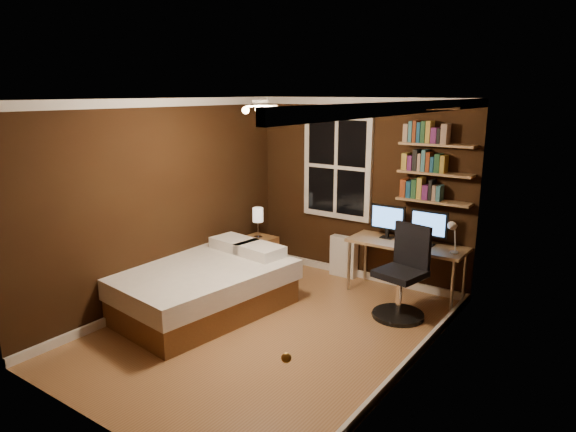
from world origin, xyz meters
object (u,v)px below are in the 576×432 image
Objects in this scene: monitor_right at (429,228)px; bed at (202,287)px; monitor_left at (388,222)px; nightstand at (258,255)px; bedside_lamp at (258,223)px; desk at (406,248)px; desk_lamp at (453,237)px; radiator at (344,256)px; office_chair at (402,282)px.

bed is at bearing -137.28° from monitor_right.
bed is 2.51m from monitor_left.
bed is at bearing -76.90° from nightstand.
bedside_lamp is 0.29× the size of desk.
desk is at bearing 11.60° from bedside_lamp.
desk_lamp reaches higher than bedside_lamp.
bedside_lamp is 0.93× the size of monitor_left.
monitor_right reaches higher than radiator.
desk_lamp is at bearing 9.09° from nightstand.
desk_lamp is (2.43, 1.69, 0.63)m from bed.
office_chair reaches higher than nightstand.
bedside_lamp is 2.31m from office_chair.
monitor_right reaches higher than bed.
office_chair is (2.28, -0.18, -0.33)m from bedside_lamp.
office_chair is (2.28, -0.18, 0.16)m from nightstand.
office_chair is at bearing 38.25° from bed.
bed is 4.75× the size of monitor_left.
radiator is 0.39× the size of desk.
office_chair is at bearing -131.11° from desk_lamp.
monitor_left is (-0.31, 0.07, 0.28)m from desk.
bed is 2.37m from office_chair.
bed is 2.04× the size of office_chair.
desk_lamp is (2.68, 0.28, 0.17)m from bedside_lamp.
desk_lamp is (1.62, -0.33, 0.64)m from radiator.
desk_lamp is at bearing 6.02° from bedside_lamp.
desk_lamp reaches higher than office_chair.
monitor_right is at bearing 0.00° from monitor_left.
radiator is at bearing 169.19° from desk.
monitor_right is (2.31, 0.50, 0.17)m from bedside_lamp.
nightstand is 1.16× the size of monitor_right.
monitor_left is (0.70, -0.12, 0.64)m from radiator.
nightstand is at bearing -149.94° from radiator.
office_chair is (1.22, -0.79, 0.13)m from radiator.
bedside_lamp is at bearing -149.94° from radiator.
monitor_left reaches higher than radiator.
office_chair reaches higher than desk.
monitor_right is (1.25, -0.12, 0.64)m from radiator.
monitor_left is at bearing 15.81° from bedside_lamp.
desk reaches higher than bed.
desk is (2.06, 0.42, -0.11)m from bedside_lamp.
nightstand is 1.23× the size of desk_lamp.
nightstand is 2.29m from office_chair.
radiator is at bearing 75.21° from bed.
bed is 2.87m from monitor_right.
radiator is 1.32× the size of desk_lamp.
monitor_left reaches higher than nightstand.
radiator reaches higher than nightstand.
desk is at bearing 121.23° from office_chair.
radiator is 0.53× the size of office_chair.
monitor_right is (0.24, 0.07, 0.28)m from desk.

